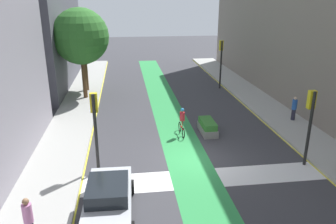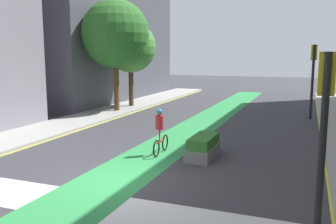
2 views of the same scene
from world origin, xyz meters
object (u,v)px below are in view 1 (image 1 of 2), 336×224
street_tree_far (83,43)px  median_planter (208,127)px  traffic_signal_far_right (221,55)px  street_tree_near (81,37)px  traffic_signal_near_right (310,114)px  pedestrian_sidewalk_right_b (294,108)px  car_silver_left_near (109,198)px  pedestrian_sidewalk_left_a (28,220)px  cyclist_in_lane (182,121)px  traffic_signal_near_left (95,118)px

street_tree_far → median_planter: (8.80, -11.31, -4.14)m
traffic_signal_far_right → street_tree_near: size_ratio=0.61×
traffic_signal_near_right → street_tree_far: street_tree_far is taller
traffic_signal_near_right → pedestrian_sidewalk_right_b: (2.49, 5.98, -1.80)m
car_silver_left_near → pedestrian_sidewalk_left_a: pedestrian_sidewalk_left_a is taller
traffic_signal_far_right → pedestrian_sidewalk_left_a: (-12.73, -20.15, -2.15)m
traffic_signal_near_right → cyclist_in_lane: bearing=141.3°
pedestrian_sidewalk_left_a → median_planter: bearing=46.5°
car_silver_left_near → pedestrian_sidewalk_right_b: size_ratio=2.47×
traffic_signal_near_right → traffic_signal_near_left: 10.82m
pedestrian_sidewalk_left_a → median_planter: size_ratio=0.83×
pedestrian_sidewalk_left_a → cyclist_in_lane: bearing=52.2°
traffic_signal_near_right → car_silver_left_near: size_ratio=0.95×
traffic_signal_far_right → pedestrian_sidewalk_right_b: bearing=-75.1°
traffic_signal_near_left → pedestrian_sidewalk_left_a: (-2.04, -5.10, -1.84)m
street_tree_near → pedestrian_sidewalk_left_a: bearing=-90.3°
traffic_signal_far_right → cyclist_in_lane: bearing=-117.2°
traffic_signal_far_right → median_planter: (-3.94, -10.89, -2.80)m
car_silver_left_near → cyclist_in_lane: bearing=60.7°
traffic_signal_far_right → street_tree_far: 12.81m
traffic_signal_near_left → pedestrian_sidewalk_right_b: (13.29, 5.32, -1.87)m
street_tree_far → median_planter: 14.91m
cyclist_in_lane → street_tree_far: street_tree_far is taller
street_tree_far → median_planter: size_ratio=2.95×
pedestrian_sidewalk_left_a → car_silver_left_near: bearing=26.4°
car_silver_left_near → pedestrian_sidewalk_left_a: size_ratio=2.40×
car_silver_left_near → street_tree_near: street_tree_near is taller
car_silver_left_near → pedestrian_sidewalk_right_b: 15.54m
traffic_signal_far_right → pedestrian_sidewalk_right_b: traffic_signal_far_right is taller
traffic_signal_far_right → street_tree_far: size_ratio=0.73×
pedestrian_sidewalk_right_b → street_tree_far: 18.72m
traffic_signal_near_left → median_planter: (6.76, 4.16, -2.49)m
traffic_signal_far_right → street_tree_near: 12.97m
pedestrian_sidewalk_left_a → street_tree_near: size_ratio=0.23×
pedestrian_sidewalk_left_a → pedestrian_sidewalk_right_b: 18.53m
cyclist_in_lane → street_tree_near: bearing=127.6°
traffic_signal_near_right → traffic_signal_near_left: (-10.80, 0.65, 0.06)m
pedestrian_sidewalk_right_b → traffic_signal_near_right: bearing=-112.6°
car_silver_left_near → traffic_signal_near_left: bearing=100.2°
car_silver_left_near → pedestrian_sidewalk_left_a: bearing=-153.6°
cyclist_in_lane → street_tree_far: (-7.06, 11.49, 3.57)m
traffic_signal_far_right → pedestrian_sidewalk_left_a: bearing=-122.3°
traffic_signal_far_right → car_silver_left_near: size_ratio=1.08×
traffic_signal_near_left → car_silver_left_near: (0.67, -3.75, -2.09)m
median_planter → street_tree_near: bearing=134.5°
street_tree_near → median_planter: 13.36m
street_tree_near → median_planter: street_tree_near is taller
cyclist_in_lane → pedestrian_sidewalk_left_a: bearing=-127.8°
traffic_signal_far_right → median_planter: bearing=-109.9°
cyclist_in_lane → car_silver_left_near: bearing=-119.3°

